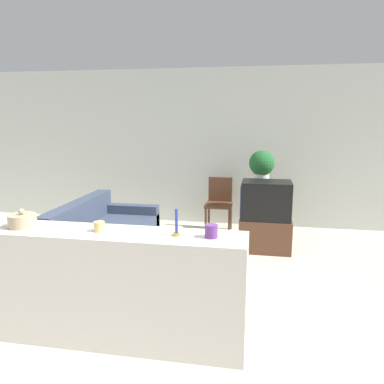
{
  "coord_description": "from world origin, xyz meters",
  "views": [
    {
      "loc": [
        1.24,
        -3.1,
        1.86
      ],
      "look_at": [
        0.32,
        1.93,
        0.85
      ],
      "focal_mm": 35.0,
      "sensor_mm": 36.0,
      "label": 1
    }
  ],
  "objects_px": {
    "television": "(266,200)",
    "potted_plant": "(262,165)",
    "wooden_chair": "(219,201)",
    "decorative_bowl": "(22,220)",
    "couch": "(104,240)"
  },
  "relations": [
    {
      "from": "television",
      "to": "wooden_chair",
      "type": "xyz_separation_m",
      "value": [
        -0.74,
        0.82,
        -0.23
      ]
    },
    {
      "from": "potted_plant",
      "to": "television",
      "type": "bearing_deg",
      "value": -83.27
    },
    {
      "from": "television",
      "to": "wooden_chair",
      "type": "relative_size",
      "value": 0.78
    },
    {
      "from": "couch",
      "to": "television",
      "type": "xyz_separation_m",
      "value": [
        2.08,
        0.81,
        0.45
      ]
    },
    {
      "from": "television",
      "to": "decorative_bowl",
      "type": "bearing_deg",
      "value": -129.6
    },
    {
      "from": "television",
      "to": "potted_plant",
      "type": "distance_m",
      "value": 0.72
    },
    {
      "from": "potted_plant",
      "to": "wooden_chair",
      "type": "bearing_deg",
      "value": 160.69
    },
    {
      "from": "wooden_chair",
      "to": "decorative_bowl",
      "type": "bearing_deg",
      "value": -111.75
    },
    {
      "from": "couch",
      "to": "television",
      "type": "height_order",
      "value": "television"
    },
    {
      "from": "wooden_chair",
      "to": "potted_plant",
      "type": "height_order",
      "value": "potted_plant"
    },
    {
      "from": "television",
      "to": "potted_plant",
      "type": "bearing_deg",
      "value": 96.73
    },
    {
      "from": "potted_plant",
      "to": "decorative_bowl",
      "type": "height_order",
      "value": "potted_plant"
    },
    {
      "from": "couch",
      "to": "television",
      "type": "bearing_deg",
      "value": 21.38
    },
    {
      "from": "couch",
      "to": "wooden_chair",
      "type": "height_order",
      "value": "wooden_chair"
    },
    {
      "from": "couch",
      "to": "decorative_bowl",
      "type": "xyz_separation_m",
      "value": [
        0.02,
        -1.67,
        0.73
      ]
    }
  ]
}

